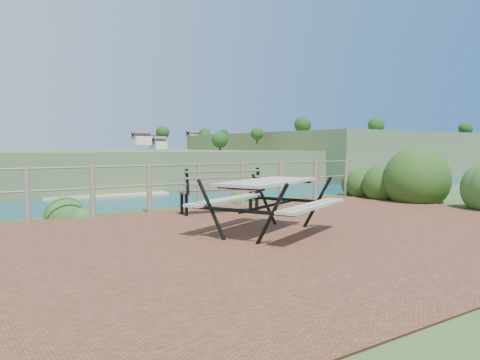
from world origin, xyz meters
name	(u,v)px	position (x,y,z in m)	size (l,w,h in m)	color
ground	(302,232)	(0.00, 0.00, 0.00)	(10.00, 7.00, 0.12)	brown
safety_railing	(199,183)	(0.00, 3.35, 0.57)	(9.40, 0.10, 1.00)	#6B5B4C
distant_bay	(290,152)	(173.07, 202.61, -1.52)	(290.00, 232.36, 24.00)	#41572B
picnic_table	(267,201)	(-0.58, 0.16, 0.52)	(2.08, 1.55, 0.81)	gray
park_bench	(220,184)	(-0.01, 2.47, 0.60)	(1.67, 0.71, 0.92)	brown
shrub_right_front	(407,200)	(5.30, 1.91, 0.00)	(1.62, 1.62, 2.30)	#1B3B12
shrub_right_edge	(369,196)	(5.24, 3.09, 0.00)	(0.99, 0.99, 1.42)	#1B3B12
shrub_lip_west	(71,217)	(-2.61, 3.72, 0.00)	(0.79, 0.79, 0.53)	#20511E
shrub_lip_east	(245,199)	(1.91, 4.31, 0.00)	(0.69, 0.69, 0.40)	#1B3B12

